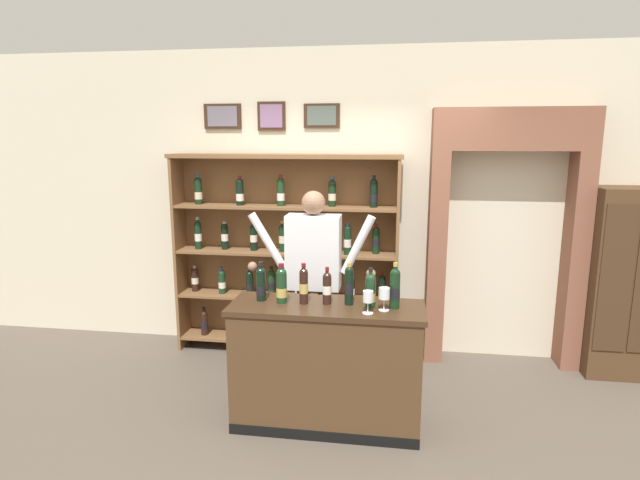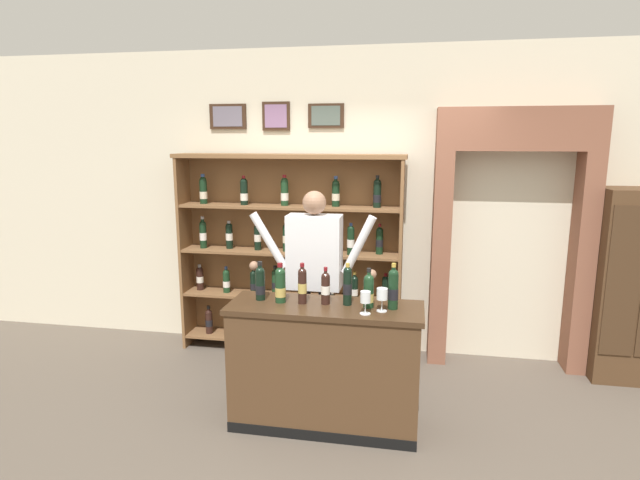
% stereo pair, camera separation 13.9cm
% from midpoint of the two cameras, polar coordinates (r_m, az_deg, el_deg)
% --- Properties ---
extents(ground_plane, '(14.00, 14.00, 0.02)m').
position_cam_midpoint_polar(ground_plane, '(4.22, 0.57, -19.80)').
color(ground_plane, brown).
extents(back_wall, '(12.00, 0.19, 3.03)m').
position_cam_midpoint_polar(back_wall, '(5.28, 3.05, 4.13)').
color(back_wall, beige).
rests_on(back_wall, ground).
extents(wine_shelf, '(2.28, 0.34, 2.01)m').
position_cam_midpoint_polar(wine_shelf, '(5.20, -4.53, -1.04)').
color(wine_shelf, brown).
rests_on(wine_shelf, ground).
extents(archway_doorway, '(1.44, 0.45, 2.44)m').
position_cam_midpoint_polar(archway_doorway, '(5.22, 19.03, 2.28)').
color(archway_doorway, brown).
rests_on(archway_doorway, ground).
extents(side_cabinet, '(0.60, 0.48, 1.74)m').
position_cam_midpoint_polar(side_cabinet, '(5.43, 29.70, -4.08)').
color(side_cabinet, '#4C331E').
rests_on(side_cabinet, ground).
extents(tasting_counter, '(1.44, 0.51, 0.96)m').
position_cam_midpoint_polar(tasting_counter, '(4.00, -0.29, -13.75)').
color(tasting_counter, '#4C331E').
rests_on(tasting_counter, ground).
extents(shopkeeper, '(1.09, 0.22, 1.74)m').
position_cam_midpoint_polar(shopkeeper, '(4.34, -1.65, -3.15)').
color(shopkeeper, '#2D3347').
rests_on(shopkeeper, ground).
extents(tasting_bottle_chianti, '(0.07, 0.07, 0.30)m').
position_cam_midpoint_polar(tasting_bottle_chianti, '(3.94, -7.54, -4.79)').
color(tasting_bottle_chianti, black).
rests_on(tasting_bottle_chianti, tasting_counter).
extents(tasting_bottle_rosso, '(0.08, 0.08, 0.30)m').
position_cam_midpoint_polar(tasting_bottle_rosso, '(3.86, -5.30, -4.97)').
color(tasting_bottle_rosso, '#19381E').
rests_on(tasting_bottle_rosso, tasting_counter).
extents(tasting_bottle_riserva, '(0.07, 0.07, 0.31)m').
position_cam_midpoint_polar(tasting_bottle_riserva, '(3.83, -2.85, -4.96)').
color(tasting_bottle_riserva, black).
rests_on(tasting_bottle_riserva, tasting_counter).
extents(tasting_bottle_grappa, '(0.07, 0.07, 0.28)m').
position_cam_midpoint_polar(tasting_bottle_grappa, '(3.82, -0.26, -5.23)').
color(tasting_bottle_grappa, black).
rests_on(tasting_bottle_grappa, tasting_counter).
extents(tasting_bottle_bianco, '(0.07, 0.07, 0.31)m').
position_cam_midpoint_polar(tasting_bottle_bianco, '(3.80, 2.18, -4.97)').
color(tasting_bottle_bianco, black).
rests_on(tasting_bottle_bianco, tasting_counter).
extents(tasting_bottle_prosecco, '(0.08, 0.08, 0.29)m').
position_cam_midpoint_polar(tasting_bottle_prosecco, '(3.77, 4.54, -5.55)').
color(tasting_bottle_prosecco, '#19381E').
rests_on(tasting_bottle_prosecco, tasting_counter).
extents(tasting_bottle_vin_santo, '(0.08, 0.08, 0.34)m').
position_cam_midpoint_polar(tasting_bottle_vin_santo, '(3.75, 7.22, -5.25)').
color(tasting_bottle_vin_santo, black).
rests_on(tasting_bottle_vin_santo, tasting_counter).
extents(wine_glass_right, '(0.08, 0.08, 0.16)m').
position_cam_midpoint_polar(wine_glass_right, '(3.63, 4.23, -6.41)').
color(wine_glass_right, silver).
rests_on(wine_glass_right, tasting_counter).
extents(wine_glass_left, '(0.08, 0.08, 0.17)m').
position_cam_midpoint_polar(wine_glass_left, '(3.70, 6.04, -6.04)').
color(wine_glass_left, silver).
rests_on(wine_glass_left, tasting_counter).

